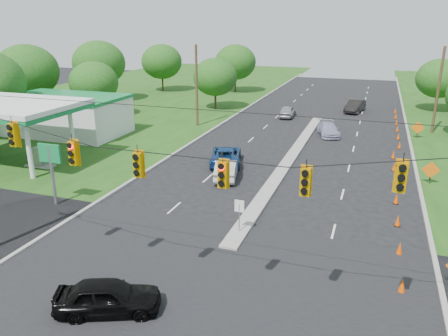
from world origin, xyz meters
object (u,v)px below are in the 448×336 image
at_px(blue_pickup, 226,155).
at_px(white_sedan, 227,169).
at_px(black_sedan, 108,297).
at_px(gas_station, 57,113).

bearing_deg(blue_pickup, white_sedan, 93.61).
distance_m(black_sedan, white_sedan, 16.95).
distance_m(gas_station, blue_pickup, 18.99).
height_order(gas_station, white_sedan, gas_station).
height_order(white_sedan, blue_pickup, blue_pickup).
bearing_deg(black_sedan, blue_pickup, -17.44).
height_order(black_sedan, blue_pickup, blue_pickup).
distance_m(gas_station, black_sedan, 30.72).
bearing_deg(gas_station, black_sedan, -47.61).
height_order(gas_station, blue_pickup, gas_station).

